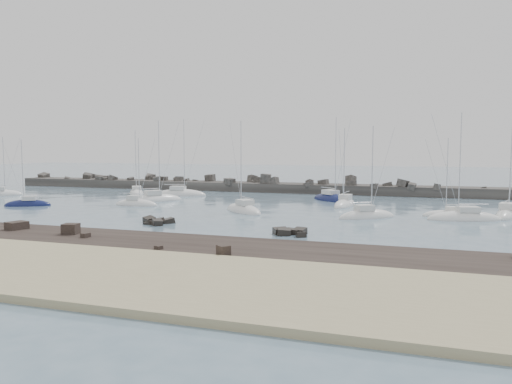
% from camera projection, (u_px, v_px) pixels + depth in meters
% --- Properties ---
extents(ground, '(400.00, 400.00, 0.00)m').
position_uv_depth(ground, '(214.00, 215.00, 67.00)').
color(ground, slate).
rests_on(ground, ground).
extents(sand_strip, '(140.00, 14.00, 1.00)m').
position_uv_depth(sand_strip, '(40.00, 270.00, 36.81)').
color(sand_strip, tan).
rests_on(sand_strip, ground).
extents(rock_shelf, '(140.00, 12.13, 1.83)m').
position_uv_depth(rock_shelf, '(117.00, 245.00, 46.29)').
color(rock_shelf, black).
rests_on(rock_shelf, ground).
extents(rock_cluster_near, '(4.45, 3.94, 1.42)m').
position_uv_depth(rock_cluster_near, '(157.00, 223.00, 59.63)').
color(rock_cluster_near, black).
rests_on(rock_cluster_near, ground).
extents(rock_cluster_far, '(4.04, 3.03, 1.26)m').
position_uv_depth(rock_cluster_far, '(289.00, 233.00, 51.90)').
color(rock_cluster_far, black).
rests_on(rock_cluster_far, ground).
extents(breakwater, '(115.00, 7.52, 5.19)m').
position_uv_depth(breakwater, '(251.00, 189.00, 105.35)').
color(breakwater, '#312F2C').
rests_on(breakwater, ground).
extents(sailboat_0, '(7.64, 6.13, 12.13)m').
position_uv_depth(sailboat_0, '(2.00, 195.00, 95.50)').
color(sailboat_0, white).
rests_on(sailboat_0, ground).
extents(sailboat_1, '(7.09, 8.58, 13.51)m').
position_uv_depth(sailboat_1, '(137.00, 193.00, 98.89)').
color(sailboat_1, white).
rests_on(sailboat_1, ground).
extents(sailboat_2, '(7.22, 5.13, 11.23)m').
position_uv_depth(sailboat_2, '(28.00, 205.00, 78.07)').
color(sailboat_2, '#101845').
rests_on(sailboat_2, ground).
extents(sailboat_3, '(8.19, 9.03, 14.82)m').
position_uv_depth(sailboat_3, '(155.00, 200.00, 85.11)').
color(sailboat_3, white).
rests_on(sailboat_3, ground).
extents(sailboat_4, '(10.34, 5.10, 15.58)m').
position_uv_depth(sailboat_4, '(180.00, 195.00, 95.43)').
color(sailboat_4, white).
rests_on(sailboat_4, ground).
extents(sailboat_5, '(8.34, 7.83, 13.93)m').
position_uv_depth(sailboat_5, '(244.00, 211.00, 70.65)').
color(sailboat_5, white).
rests_on(sailboat_5, ground).
extents(sailboat_6, '(3.42, 8.39, 13.11)m').
position_uv_depth(sailboat_6, '(345.00, 205.00, 77.96)').
color(sailboat_6, white).
rests_on(sailboat_6, ground).
extents(sailboat_7, '(7.91, 6.89, 12.90)m').
position_uv_depth(sailboat_7, '(367.00, 217.00, 64.50)').
color(sailboat_7, white).
rests_on(sailboat_7, ground).
extents(sailboat_8, '(9.23, 8.76, 15.35)m').
position_uv_depth(sailboat_8, '(332.00, 200.00, 85.76)').
color(sailboat_8, '#101845').
rests_on(sailboat_8, ground).
extents(sailboat_9, '(7.05, 2.29, 11.17)m').
position_uv_depth(sailboat_9, '(450.00, 216.00, 65.03)').
color(sailboat_9, white).
rests_on(sailboat_9, ground).
extents(sailboat_10, '(5.07, 9.09, 13.90)m').
position_uv_depth(sailboat_10, '(508.00, 215.00, 65.76)').
color(sailboat_10, white).
rests_on(sailboat_10, ground).
extents(sailboat_11, '(9.60, 5.15, 14.47)m').
position_uv_depth(sailboat_11, '(464.00, 219.00, 62.65)').
color(sailboat_11, white).
rests_on(sailboat_11, ground).
extents(sailboat_13, '(7.29, 2.64, 11.53)m').
position_uv_depth(sailboat_13, '(136.00, 205.00, 78.61)').
color(sailboat_13, white).
rests_on(sailboat_13, ground).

